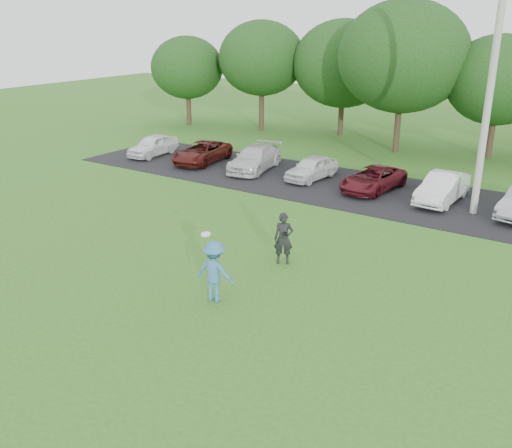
{
  "coord_description": "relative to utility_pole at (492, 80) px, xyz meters",
  "views": [
    {
      "loc": [
        9.62,
        -10.97,
        7.67
      ],
      "look_at": [
        0.0,
        3.5,
        1.3
      ],
      "focal_mm": 40.0,
      "sensor_mm": 36.0,
      "label": 1
    }
  ],
  "objects": [
    {
      "name": "parked_cars",
      "position": [
        -4.94,
        0.71,
        -4.76
      ],
      "size": [
        28.26,
        4.61,
        1.26
      ],
      "color": "white",
      "rests_on": "parking_lot"
    },
    {
      "name": "tree_row",
      "position": [
        -3.28,
        10.31,
        -0.48
      ],
      "size": [
        42.39,
        9.85,
        8.64
      ],
      "color": "#38281C",
      "rests_on": "ground"
    },
    {
      "name": "ground",
      "position": [
        -4.79,
        -12.45,
        -5.38
      ],
      "size": [
        100.0,
        100.0,
        0.0
      ],
      "primitive_type": "plane",
      "color": "#30681D",
      "rests_on": "ground"
    },
    {
      "name": "frisbee_player",
      "position": [
        -4.22,
        -11.92,
        -4.49
      ],
      "size": [
        1.24,
        0.85,
        2.14
      ],
      "color": "teal",
      "rests_on": "ground"
    },
    {
      "name": "utility_pole",
      "position": [
        0.0,
        0.0,
        0.0
      ],
      "size": [
        0.28,
        0.28,
        10.77
      ],
      "primitive_type": "cylinder",
      "color": "#B0B0AA",
      "rests_on": "ground"
    },
    {
      "name": "camera_bystander",
      "position": [
        -3.94,
        -8.61,
        -4.52
      ],
      "size": [
        0.75,
        0.67,
        1.73
      ],
      "color": "black",
      "rests_on": "ground"
    },
    {
      "name": "parking_lot",
      "position": [
        -4.79,
        0.55,
        -5.37
      ],
      "size": [
        32.0,
        6.5,
        0.03
      ],
      "primitive_type": "cube",
      "color": "black",
      "rests_on": "ground"
    }
  ]
}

